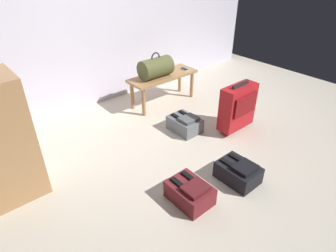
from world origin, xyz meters
TOP-DOWN VIEW (x-y plane):
  - ground_plane at (0.00, 0.00)m, footprint 6.60×6.60m
  - bench at (0.70, 0.95)m, footprint 1.00×0.36m
  - duffel_bag_olive at (0.58, 0.95)m, footprint 0.44×0.26m
  - cell_phone at (1.07, 0.92)m, footprint 0.07×0.14m
  - suitcase_upright_red at (0.90, -0.19)m, footprint 0.48×0.21m
  - backpack_grey at (0.42, 0.19)m, footprint 0.28×0.38m
  - backpack_maroon at (-0.34, -0.67)m, footprint 0.28×0.38m
  - backpack_dark at (0.19, -0.78)m, footprint 0.28×0.38m

SIDE VIEW (x-z plane):
  - ground_plane at x=0.00m, z-range 0.00..0.00m
  - backpack_grey at x=0.42m, z-range -0.01..0.20m
  - backpack_maroon at x=-0.34m, z-range -0.01..0.20m
  - backpack_dark at x=0.19m, z-range -0.01..0.20m
  - suitcase_upright_red at x=0.90m, z-range 0.01..0.62m
  - bench at x=0.70m, z-range 0.14..0.57m
  - cell_phone at x=1.07m, z-range 0.42..0.43m
  - duffel_bag_olive at x=0.58m, z-range 0.38..0.72m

